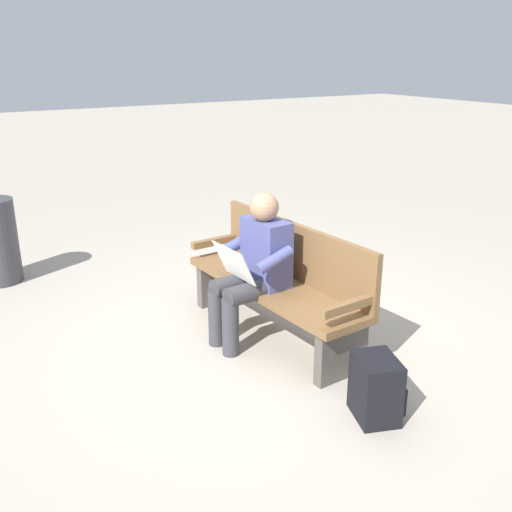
% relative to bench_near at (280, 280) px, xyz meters
% --- Properties ---
extents(ground_plane, '(40.00, 40.00, 0.00)m').
position_rel_bench_near_xyz_m(ground_plane, '(-0.00, 0.07, -0.46)').
color(ground_plane, '#A89E8E').
extents(bench_near, '(1.83, 0.59, 0.90)m').
position_rel_bench_near_xyz_m(bench_near, '(0.00, 0.00, 0.00)').
color(bench_near, brown).
rests_on(bench_near, ground).
extents(person_seated, '(0.59, 0.59, 1.18)m').
position_rel_bench_near_xyz_m(person_seated, '(0.01, 0.23, 0.17)').
color(person_seated, '#474C84').
rests_on(person_seated, ground).
extents(backpack, '(0.38, 0.36, 0.41)m').
position_rel_bench_near_xyz_m(backpack, '(-1.28, 0.14, -0.26)').
color(backpack, black).
rests_on(backpack, ground).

